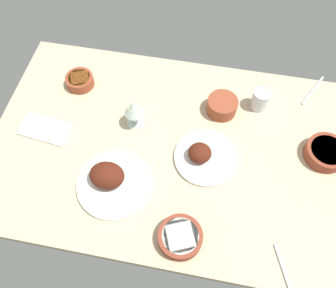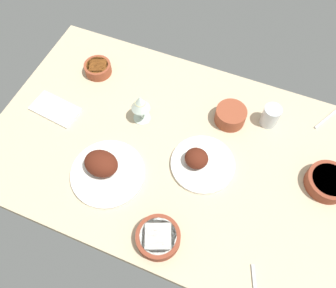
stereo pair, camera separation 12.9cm
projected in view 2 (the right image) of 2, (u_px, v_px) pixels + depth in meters
dining_table at (168, 149)px, 132.96cm from camera, size 140.00×90.00×4.00cm
plate_near_viewer at (105, 169)px, 123.25cm from camera, size 27.57×27.57×9.47cm
plate_center_main at (201, 162)px, 125.46cm from camera, size 24.19×24.19×8.14cm
bowl_potatoes at (231, 115)px, 134.26cm from camera, size 12.30×12.30×6.50cm
bowl_onions at (328, 182)px, 120.94cm from camera, size 15.59×15.59×4.97cm
bowl_cream at (158, 237)px, 111.37cm from camera, size 14.95×14.95×4.55cm
bowl_soup at (98, 68)px, 147.71cm from camera, size 11.65×11.65×4.70cm
wine_glass at (140, 104)px, 129.15cm from camera, size 7.60×7.60×14.00cm
water_tumbler at (271, 116)px, 132.87cm from camera, size 6.95×6.95×9.08cm
folded_napkin at (55, 109)px, 139.27cm from camera, size 20.83×12.86×1.20cm
spoon_loose at (330, 116)px, 137.87cm from camera, size 9.86×16.96×0.80cm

